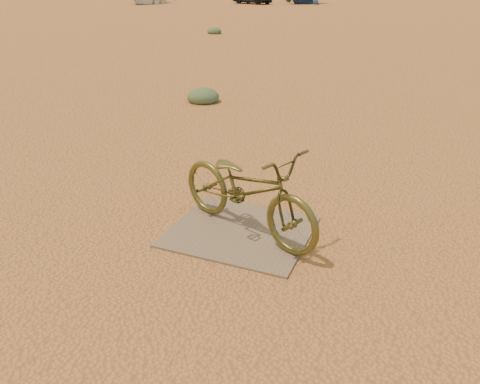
% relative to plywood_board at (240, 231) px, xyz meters
% --- Properties ---
extents(ground, '(120.00, 120.00, 0.00)m').
position_rel_plywood_board_xyz_m(ground, '(-0.29, 0.38, -0.01)').
color(ground, '#BA7340').
rests_on(ground, ground).
extents(plywood_board, '(1.40, 1.22, 0.02)m').
position_rel_plywood_board_xyz_m(plywood_board, '(0.00, 0.00, 0.00)').
color(plywood_board, brown).
rests_on(plywood_board, ground).
extents(bicycle, '(1.89, 1.25, 0.94)m').
position_rel_plywood_board_xyz_m(bicycle, '(0.07, 0.02, 0.48)').
color(bicycle, '#504F22').
rests_on(bicycle, plywood_board).
extents(kale_a, '(0.67, 0.67, 0.37)m').
position_rel_plywood_board_xyz_m(kale_a, '(-2.82, 4.78, -0.01)').
color(kale_a, '#546A46').
rests_on(kale_a, ground).
extents(kale_c, '(0.66, 0.66, 0.36)m').
position_rel_plywood_board_xyz_m(kale_c, '(-7.99, 16.21, -0.01)').
color(kale_c, '#546A46').
rests_on(kale_c, ground).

